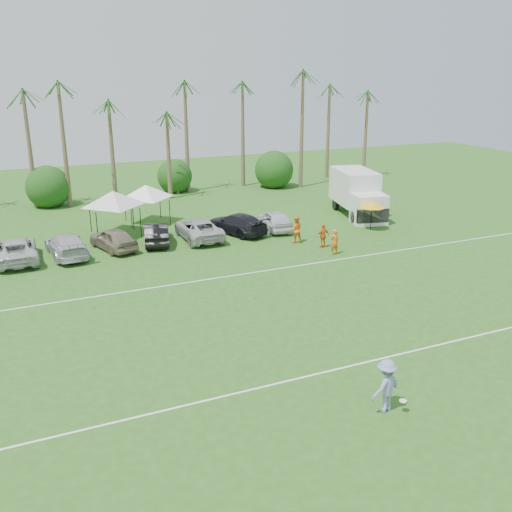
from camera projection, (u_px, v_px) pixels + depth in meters
name	position (u px, v px, depth m)	size (l,w,h in m)	color
ground	(322.00, 405.00, 20.70)	(120.00, 120.00, 0.00)	#2A5A1B
field_lines	(238.00, 321.00, 27.63)	(80.00, 12.10, 0.01)	white
palm_tree_3	(11.00, 89.00, 47.40)	(2.40, 2.40, 11.90)	brown
palm_tree_4	(64.00, 119.00, 49.76)	(2.40, 2.40, 8.90)	brown
palm_tree_5	(109.00, 108.00, 51.04)	(2.40, 2.40, 9.90)	brown
palm_tree_6	(153.00, 97.00, 52.33)	(2.40, 2.40, 10.90)	brown
palm_tree_7	(194.00, 87.00, 53.62)	(2.40, 2.40, 11.90)	brown
palm_tree_8	(243.00, 113.00, 56.37)	(2.40, 2.40, 8.90)	brown
palm_tree_9	(288.00, 103.00, 58.04)	(2.40, 2.40, 9.90)	brown
palm_tree_10	(331.00, 93.00, 59.71)	(2.40, 2.40, 10.90)	brown
palm_tree_11	(363.00, 84.00, 61.00)	(2.40, 2.40, 11.90)	brown
bush_tree_1	(46.00, 183.00, 51.62)	(4.00, 4.00, 4.00)	brown
bush_tree_2	(174.00, 174.00, 56.28)	(4.00, 4.00, 4.00)	brown
bush_tree_3	(266.00, 167.00, 60.17)	(4.00, 4.00, 4.00)	brown
sideline_player_a	(334.00, 242.00, 37.32)	(0.62, 0.41, 1.71)	orange
sideline_player_b	(296.00, 230.00, 39.84)	(0.92, 0.72, 1.89)	orange
sideline_player_c	(323.00, 236.00, 38.77)	(0.97, 0.40, 1.65)	orange
box_truck	(358.00, 192.00, 47.00)	(4.24, 7.50, 3.65)	silver
canopy_tent_left	(113.00, 191.00, 41.03)	(4.71, 4.71, 3.82)	black
canopy_tent_right	(146.00, 185.00, 44.26)	(4.41, 4.41, 3.57)	black
market_umbrella	(372.00, 205.00, 42.72)	(1.96, 1.96, 2.19)	black
frisbee_player	(386.00, 386.00, 20.07)	(1.44, 1.05, 1.99)	#8589BC
parked_car_2	(16.00, 250.00, 35.99)	(2.50, 5.41, 1.50)	silver
parked_car_3	(66.00, 245.00, 36.98)	(2.11, 5.18, 1.50)	silver
parked_car_4	(113.00, 239.00, 38.34)	(1.78, 4.42, 1.50)	gray
parked_car_5	(156.00, 233.00, 39.73)	(1.59, 4.57, 1.50)	black
parked_car_6	(199.00, 229.00, 40.75)	(2.50, 5.41, 1.50)	#BBBBBD
parked_car_7	(237.00, 224.00, 42.15)	(2.11, 5.18, 1.50)	black
parked_car_8	(275.00, 220.00, 43.14)	(1.78, 4.42, 1.50)	silver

